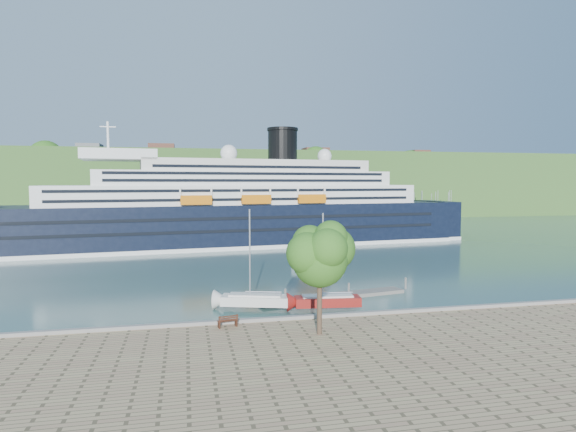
# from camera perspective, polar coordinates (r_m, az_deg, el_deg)

# --- Properties ---
(ground) EXTENTS (400.00, 400.00, 0.00)m
(ground) POSITION_cam_1_polar(r_m,az_deg,el_deg) (43.93, 4.78, -13.04)
(ground) COLOR #2F5350
(ground) RESTS_ON ground
(far_hillside) EXTENTS (400.00, 50.00, 24.00)m
(far_hillside) POSITION_cam_1_polar(r_m,az_deg,el_deg) (185.58, -8.34, 3.69)
(far_hillside) COLOR #366227
(far_hillside) RESTS_ON ground
(quay_coping) EXTENTS (220.00, 0.50, 0.30)m
(quay_coping) POSITION_cam_1_polar(r_m,az_deg,el_deg) (43.42, 4.87, -11.67)
(quay_coping) COLOR slate
(quay_coping) RESTS_ON promenade
(cruise_ship) EXTENTS (108.94, 27.32, 24.22)m
(cruise_ship) POSITION_cam_1_polar(r_m,az_deg,el_deg) (97.93, -7.00, 3.53)
(cruise_ship) COLOR black
(cruise_ship) RESTS_ON ground
(park_bench) EXTENTS (1.85, 1.05, 1.12)m
(park_bench) POSITION_cam_1_polar(r_m,az_deg,el_deg) (40.71, -7.19, -12.16)
(park_bench) COLOR #3F1E12
(park_bench) RESTS_ON promenade
(promenade_tree) EXTENTS (5.82, 5.82, 9.64)m
(promenade_tree) POSITION_cam_1_polar(r_m,az_deg,el_deg) (37.69, 3.77, -6.79)
(promenade_tree) COLOR #285817
(promenade_tree) RESTS_ON promenade
(floating_pontoon) EXTENTS (17.54, 5.29, 0.39)m
(floating_pontoon) POSITION_cam_1_polar(r_m,az_deg,el_deg) (54.55, 5.42, -9.45)
(floating_pontoon) COLOR slate
(floating_pontoon) RESTS_ON ground
(sailboat_white_near) EXTENTS (7.83, 4.22, 9.75)m
(sailboat_white_near) POSITION_cam_1_polar(r_m,az_deg,el_deg) (48.50, -3.93, -5.49)
(sailboat_white_near) COLOR silver
(sailboat_white_near) RESTS_ON ground
(sailboat_red) EXTENTS (7.45, 2.83, 9.39)m
(sailboat_red) POSITION_cam_1_polar(r_m,az_deg,el_deg) (48.40, 4.73, -5.73)
(sailboat_red) COLOR maroon
(sailboat_red) RESTS_ON ground
(tender_launch) EXTENTS (8.33, 4.63, 2.18)m
(tender_launch) POSITION_cam_1_polar(r_m,az_deg,el_deg) (73.99, 3.57, -5.16)
(tender_launch) COLOR orange
(tender_launch) RESTS_ON ground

